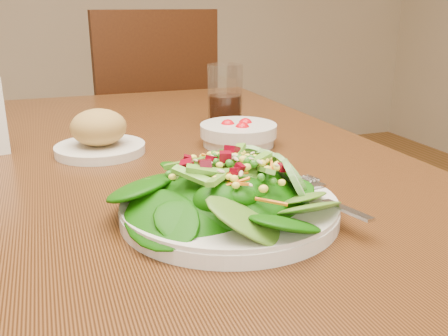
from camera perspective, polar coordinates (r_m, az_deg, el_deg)
The scene contains 6 objects.
dining_table at distance 0.93m, azimuth -8.35°, elevation -4.87°, with size 0.90×1.40×0.75m.
chair_far at distance 1.93m, azimuth -8.62°, elevation 3.45°, with size 0.51×0.52×1.00m.
salad_plate at distance 0.64m, azimuth 1.43°, elevation -3.00°, with size 0.28×0.28×0.08m.
bread_plate at distance 0.94m, azimuth -14.08°, elevation 3.62°, with size 0.16×0.16×0.08m.
tomato_bowl at distance 0.97m, azimuth 1.66°, elevation 3.93°, with size 0.15×0.15×0.05m.
drinking_glass at distance 1.13m, azimuth 0.12°, elevation 7.83°, with size 0.08×0.08×0.14m.
Camera 1 is at (-0.16, -0.85, 1.01)m, focal length 40.00 mm.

